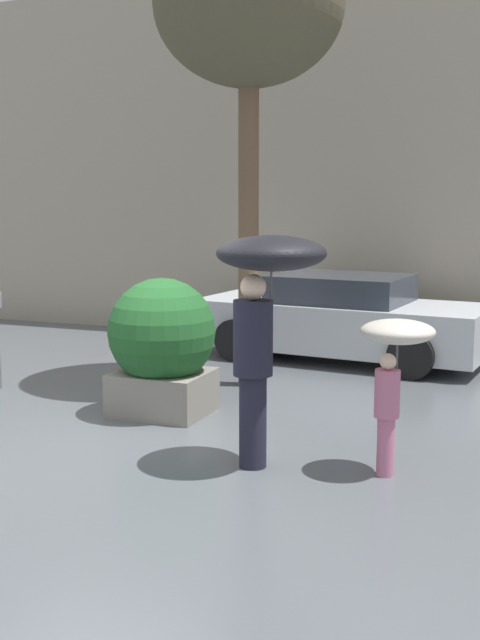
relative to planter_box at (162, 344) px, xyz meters
The scene contains 7 objects.
ground_plane 1.47m from the planter_box, 92.82° to the right, with size 40.00×40.00×0.00m, color #51565B.
building_facade 5.71m from the planter_box, 90.66° to the left, with size 18.00×0.30×6.00m.
planter_box is the anchor object (origin of this frame).
person_adult 2.24m from the planter_box, 37.35° to the right, with size 0.96×0.96×2.07m.
person_child 2.97m from the planter_box, 20.89° to the right, with size 0.64×0.64×1.36m.
parked_car_near 3.90m from the planter_box, 74.01° to the left, with size 4.39×2.27×1.26m.
street_tree 4.20m from the planter_box, 76.41° to the left, with size 2.32×2.32×5.69m.
Camera 1 is at (4.06, -6.56, 2.39)m, focal length 45.00 mm.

